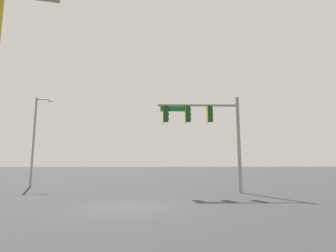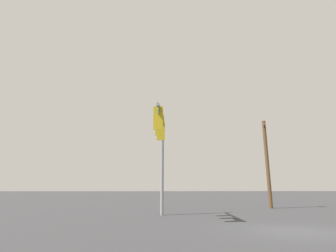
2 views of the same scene
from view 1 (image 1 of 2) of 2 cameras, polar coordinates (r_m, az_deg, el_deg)
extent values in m
plane|color=#38383A|center=(12.73, -8.71, -17.07)|extent=(400.00, 400.00, 0.00)
cylinder|color=gray|center=(19.23, 15.16, -3.77)|extent=(0.24, 0.24, 6.78)
cylinder|color=gray|center=(19.06, 6.49, 4.51)|extent=(5.74, 0.61, 0.17)
cube|color=gold|center=(19.02, 8.53, 2.52)|extent=(0.07, 0.52, 1.30)
cube|color=#144719|center=(19.05, 9.09, 2.51)|extent=(0.38, 0.35, 1.10)
cylinder|color=#144719|center=(19.18, 9.05, 4.30)|extent=(0.04, 0.04, 0.12)
cylinder|color=#340503|center=(19.15, 9.66, 3.47)|extent=(0.05, 0.22, 0.22)
cylinder|color=#392D05|center=(19.09, 9.68, 2.50)|extent=(0.05, 0.22, 0.22)
cylinder|color=green|center=(19.03, 9.71, 1.53)|extent=(0.05, 0.22, 0.22)
cube|color=gold|center=(18.83, 3.77, 2.55)|extent=(0.07, 0.52, 1.30)
cube|color=#144719|center=(18.84, 4.35, 2.55)|extent=(0.38, 0.35, 1.10)
cylinder|color=#144719|center=(18.97, 4.33, 4.36)|extent=(0.04, 0.04, 0.12)
cylinder|color=#340503|center=(18.93, 4.94, 3.53)|extent=(0.05, 0.22, 0.22)
cylinder|color=#392D05|center=(18.86, 4.96, 2.55)|extent=(0.05, 0.22, 0.22)
cylinder|color=green|center=(18.80, 4.97, 1.56)|extent=(0.05, 0.22, 0.22)
cube|color=gold|center=(18.76, -1.05, 2.57)|extent=(0.07, 0.52, 1.30)
cube|color=#144719|center=(18.76, -0.47, 2.57)|extent=(0.38, 0.35, 1.10)
cylinder|color=#144719|center=(18.89, -0.46, 4.39)|extent=(0.04, 0.04, 0.12)
cylinder|color=#340503|center=(18.83, 0.14, 3.56)|extent=(0.05, 0.22, 0.22)
cylinder|color=#392D05|center=(18.77, 0.14, 2.57)|extent=(0.05, 0.22, 0.22)
cylinder|color=green|center=(18.71, 0.15, 1.58)|extent=(0.05, 0.22, 0.22)
cube|color=#0F602D|center=(18.86, 1.37, 3.76)|extent=(1.95, 0.19, 0.34)
cube|color=white|center=(18.86, 1.37, 3.76)|extent=(2.01, 0.18, 0.40)
cylinder|color=gray|center=(26.35, -27.24, -2.97)|extent=(0.18, 0.18, 8.00)
cylinder|color=gray|center=(26.73, -25.42, 5.22)|extent=(1.25, 0.14, 0.10)
ellipsoid|color=silver|center=(26.52, -24.15, 5.02)|extent=(0.56, 0.28, 0.20)
camera|label=2|loc=(22.29, -39.08, -6.96)|focal=28.00mm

